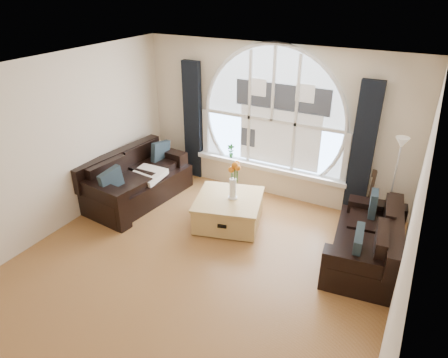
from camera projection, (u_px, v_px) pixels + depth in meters
ground at (194, 272)px, 5.58m from camera, size 5.00×5.50×0.01m
ceiling at (185, 77)px, 4.36m from camera, size 5.00×5.50×0.01m
wall_back at (273, 122)px, 7.14m from camera, size 5.00×0.01×2.70m
wall_left at (48, 150)px, 6.02m from camera, size 0.01×5.50×2.70m
wall_right at (407, 243)px, 3.93m from camera, size 0.01×5.50×2.70m
attic_slope at (394, 142)px, 3.60m from camera, size 0.92×5.50×0.72m
arched_window at (273, 108)px, 6.99m from camera, size 2.60×0.06×2.15m
window_sill at (268, 167)px, 7.44m from camera, size 2.90×0.22×0.08m
window_frame at (272, 108)px, 6.97m from camera, size 2.76×0.08×2.15m
neighbor_house at (280, 116)px, 6.97m from camera, size 1.70×0.02×1.50m
curtain_left at (193, 121)px, 7.80m from camera, size 0.35×0.12×2.30m
curtain_right at (362, 152)px, 6.47m from camera, size 0.35×0.12×2.30m
sofa_left at (137, 179)px, 7.24m from camera, size 1.19×2.05×0.87m
sofa_right at (367, 237)px, 5.64m from camera, size 1.05×1.79×0.76m
coffee_chest at (229, 209)px, 6.59m from camera, size 1.28×1.28×0.51m
throw_blanket at (147, 175)px, 7.17m from camera, size 0.55×0.55×0.10m
vase_flowers at (233, 177)px, 6.32m from camera, size 0.24×0.24×0.70m
floor_lamp at (392, 187)px, 6.14m from camera, size 0.24×0.24×1.60m
guitar at (370, 197)px, 6.39m from camera, size 0.40×0.30×1.06m
potted_plant at (231, 151)px, 7.69m from camera, size 0.15×0.12×0.27m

